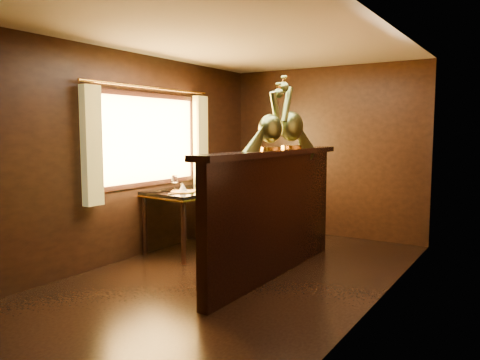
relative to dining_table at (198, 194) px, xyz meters
The scene contains 8 objects.
ground 1.48m from the dining_table, 35.06° to the right, with size 5.00×5.00×0.00m, color black.
room_shell 1.47m from the dining_table, 36.70° to the right, with size 3.04×5.04×2.52m.
partition 1.44m from the dining_table, 17.72° to the right, with size 0.26×2.70×1.36m.
dining_table is the anchor object (origin of this frame).
chair_left 1.15m from the dining_table, 22.02° to the right, with size 0.53×0.55×1.18m.
chair_right 0.71m from the dining_table, ahead, with size 0.49×0.51×1.21m.
peacock_left 1.78m from the dining_table, 21.75° to the right, with size 0.22×0.60×0.71m, color #194D3A, non-canonical shape.
peacock_right 1.72m from the dining_table, ahead, with size 0.25×0.67×0.80m, color #194D3A, non-canonical shape.
Camera 1 is at (2.66, -4.08, 1.56)m, focal length 35.00 mm.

